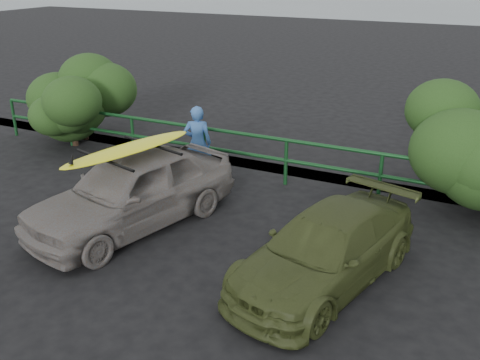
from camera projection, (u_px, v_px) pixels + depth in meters
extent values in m
plane|color=black|center=(96.00, 291.00, 7.83)|extent=(80.00, 80.00, 0.00)
plane|color=slate|center=(464.00, 6.00, 57.68)|extent=(200.00, 200.00, 0.00)
imported|color=slate|center=(132.00, 190.00, 9.54)|extent=(2.62, 4.34, 1.38)
imported|color=#3C461F|center=(325.00, 249.00, 7.89)|extent=(2.39, 3.94, 1.07)
imported|color=#3865A9|center=(198.00, 143.00, 11.57)|extent=(0.71, 0.60, 1.65)
ellipsoid|color=yellow|center=(129.00, 149.00, 9.24)|extent=(1.24, 2.76, 0.08)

